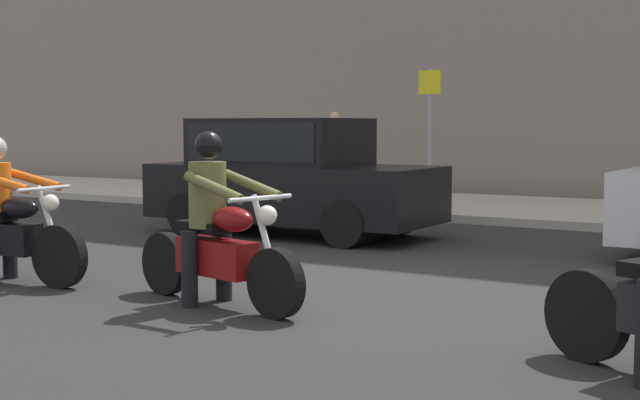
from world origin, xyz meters
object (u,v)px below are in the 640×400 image
at_px(motorcycle_with_rider_orange_stripe, 3,222).
at_px(pedestrian_bystander, 335,146).
at_px(motorcycle_with_rider_olive, 216,235).
at_px(street_sign_post, 430,122).
at_px(parked_sedan_black, 288,176).

distance_m(motorcycle_with_rider_orange_stripe, pedestrian_bystander, 10.32).
height_order(motorcycle_with_rider_olive, motorcycle_with_rider_orange_stripe, motorcycle_with_rider_olive).
bearing_deg(street_sign_post, parked_sedan_black, -94.97).
distance_m(motorcycle_with_rider_olive, pedestrian_bystander, 10.94).
relative_size(motorcycle_with_rider_olive, street_sign_post, 0.84).
bearing_deg(motorcycle_with_rider_orange_stripe, pedestrian_bystander, 100.70).
relative_size(parked_sedan_black, pedestrian_bystander, 2.43).
height_order(motorcycle_with_rider_olive, parked_sedan_black, parked_sedan_black).
height_order(motorcycle_with_rider_orange_stripe, pedestrian_bystander, pedestrian_bystander).
height_order(motorcycle_with_rider_olive, pedestrian_bystander, pedestrian_bystander).
bearing_deg(parked_sedan_black, pedestrian_bystander, 113.27).
height_order(parked_sedan_black, street_sign_post, street_sign_post).
distance_m(motorcycle_with_rider_orange_stripe, parked_sedan_black, 4.83).
bearing_deg(street_sign_post, pedestrian_bystander, 158.00).
relative_size(motorcycle_with_rider_olive, motorcycle_with_rider_orange_stripe, 0.99).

